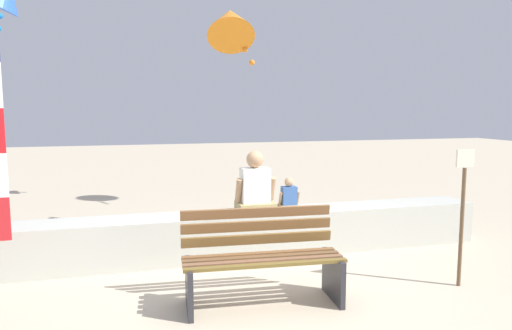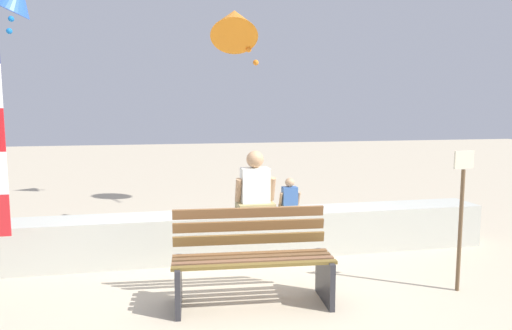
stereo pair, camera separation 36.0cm
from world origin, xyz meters
TOP-DOWN VIEW (x-y plane):
  - ground_plane at (0.00, 0.00)m, footprint 40.00×40.00m
  - seawall_ledge at (0.00, 0.95)m, footprint 6.55×0.57m
  - park_bench at (-0.13, -0.50)m, footprint 1.56×0.72m
  - person_adult at (0.20, 0.95)m, footprint 0.51×0.38m
  - person_child at (0.66, 0.95)m, footprint 0.28×0.20m
  - kite_orange at (0.10, 1.85)m, footprint 0.79×0.95m
  - sign_post at (2.00, -0.66)m, footprint 0.24×0.06m

SIDE VIEW (x-z plane):
  - ground_plane at x=0.00m, z-range 0.00..0.00m
  - seawall_ledge at x=0.00m, z-range 0.00..0.56m
  - park_bench at x=-0.13m, z-range -0.03..0.85m
  - person_child at x=0.66m, z-range 0.51..0.94m
  - sign_post at x=2.00m, z-range 0.12..1.57m
  - person_adult at x=0.20m, z-range 0.47..1.25m
  - kite_orange at x=0.10m, z-range 2.55..3.55m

